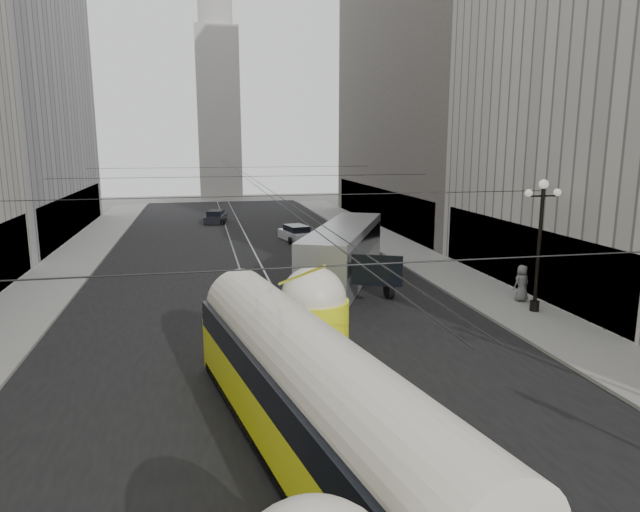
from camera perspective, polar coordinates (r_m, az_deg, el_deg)
name	(u,v)px	position (r m, az deg, el deg)	size (l,w,h in m)	color
road	(249,264)	(39.46, -7.10, -0.79)	(20.00, 85.00, 0.02)	black
sidewalk_left	(74,260)	(43.66, -23.40, -0.37)	(4.00, 72.00, 0.15)	gray
sidewalk_right	(398,247)	(45.36, 7.78, 0.88)	(4.00, 72.00, 0.15)	gray
rail_left	(238,264)	(39.41, -8.18, -0.83)	(0.12, 85.00, 0.04)	gray
rail_right	(260,263)	(39.53, -6.02, -0.74)	(0.12, 85.00, 0.04)	gray
building_right_far	(439,56)	(59.27, 11.82, 18.95)	(12.60, 32.60, 32.60)	#514C47
distant_tower	(218,94)	(86.29, -10.19, 15.66)	(6.00, 6.00, 31.36)	#B2AFA8
lamppost_right_mid	(540,238)	(29.03, 21.11, 1.68)	(1.86, 0.44, 6.37)	black
catenary	(250,179)	(37.67, -7.00, 7.68)	(25.00, 72.00, 0.23)	black
streetcar	(314,398)	(14.99, -0.63, -14.00)	(5.47, 16.72, 3.73)	#F4FF16
city_bus	(344,251)	(34.08, 2.41, 0.50)	(8.02, 13.63, 3.34)	#9D9FA2
sedan_white_far	(296,234)	(48.12, -2.37, 2.22)	(2.66, 4.54, 1.34)	white
sedan_dark_far	(216,217)	(60.01, -10.39, 3.84)	(2.54, 4.36, 1.29)	black
pedestrian_sidewalk_right	(522,283)	(31.13, 19.52, -2.57)	(0.93, 0.57, 1.90)	slate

